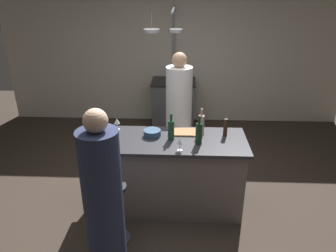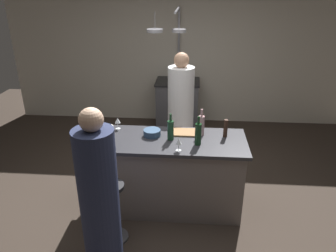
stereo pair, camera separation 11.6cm
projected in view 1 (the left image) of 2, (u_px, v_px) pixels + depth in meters
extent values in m
plane|color=#382D26|center=(167.00, 204.00, 4.03)|extent=(9.00, 9.00, 0.00)
cube|color=beige|center=(174.00, 54.00, 6.11)|extent=(6.40, 0.16, 2.60)
cube|color=slate|center=(167.00, 175.00, 3.85)|extent=(1.72, 0.66, 0.86)
cube|color=#2D2D33|center=(167.00, 141.00, 3.67)|extent=(1.80, 0.72, 0.04)
cube|color=#47474C|center=(173.00, 105.00, 6.09)|extent=(0.76, 0.60, 0.86)
cube|color=black|center=(173.00, 82.00, 5.92)|extent=(0.80, 0.64, 0.03)
cylinder|color=white|center=(179.00, 119.00, 4.59)|extent=(0.36, 0.36, 1.51)
sphere|color=tan|center=(179.00, 60.00, 4.25)|extent=(0.21, 0.21, 0.21)
cylinder|color=#4C4C51|center=(118.00, 238.00, 3.48)|extent=(0.28, 0.28, 0.02)
cylinder|color=#4C4C51|center=(116.00, 214.00, 3.35)|extent=(0.06, 0.06, 0.62)
cylinder|color=black|center=(113.00, 187.00, 3.21)|extent=(0.26, 0.26, 0.04)
cylinder|color=#262D4C|center=(104.00, 207.00, 2.83)|extent=(0.35, 0.35, 1.46)
sphere|color=#D8AD8C|center=(95.00, 121.00, 2.50)|extent=(0.20, 0.20, 0.20)
cylinder|color=gray|center=(174.00, 68.00, 6.06)|extent=(0.04, 0.04, 2.15)
cylinder|color=gray|center=(173.00, 9.00, 5.05)|extent=(0.04, 1.28, 0.04)
cylinder|color=gray|center=(152.00, 31.00, 4.69)|extent=(0.24, 0.24, 0.04)
cylinder|color=gray|center=(152.00, 21.00, 4.66)|extent=(0.01, 0.01, 0.26)
cylinder|color=gray|center=(176.00, 31.00, 4.72)|extent=(0.21, 0.21, 0.04)
cylinder|color=gray|center=(176.00, 21.00, 4.65)|extent=(0.01, 0.01, 0.26)
cube|color=#997047|center=(182.00, 132.00, 3.83)|extent=(0.32, 0.22, 0.02)
cylinder|color=#382319|center=(225.00, 127.00, 3.71)|extent=(0.05, 0.05, 0.21)
cylinder|color=#193D23|center=(171.00, 130.00, 3.62)|extent=(0.07, 0.07, 0.23)
cylinder|color=#193D23|center=(171.00, 117.00, 3.56)|extent=(0.03, 0.03, 0.08)
cylinder|color=black|center=(112.00, 140.00, 3.42)|extent=(0.07, 0.07, 0.20)
cylinder|color=black|center=(111.00, 128.00, 3.36)|extent=(0.03, 0.03, 0.08)
cylinder|color=#143319|center=(199.00, 134.00, 3.51)|extent=(0.07, 0.07, 0.24)
cylinder|color=#143319|center=(199.00, 120.00, 3.45)|extent=(0.03, 0.03, 0.08)
cylinder|color=#B78C8E|center=(201.00, 125.00, 3.74)|extent=(0.07, 0.07, 0.23)
cylinder|color=#B78C8E|center=(202.00, 112.00, 3.68)|extent=(0.03, 0.03, 0.08)
cylinder|color=silver|center=(180.00, 150.00, 3.42)|extent=(0.06, 0.06, 0.01)
cylinder|color=silver|center=(180.00, 147.00, 3.40)|extent=(0.01, 0.01, 0.07)
cone|color=silver|center=(180.00, 141.00, 3.37)|extent=(0.07, 0.07, 0.06)
cylinder|color=silver|center=(117.00, 129.00, 3.91)|extent=(0.06, 0.06, 0.01)
cylinder|color=silver|center=(117.00, 126.00, 3.89)|extent=(0.01, 0.01, 0.07)
cone|color=silver|center=(117.00, 121.00, 3.86)|extent=(0.07, 0.07, 0.06)
cylinder|color=#334C6B|center=(152.00, 133.00, 3.74)|extent=(0.20, 0.20, 0.07)
cylinder|color=silver|center=(104.00, 130.00, 3.83)|extent=(0.20, 0.20, 0.06)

